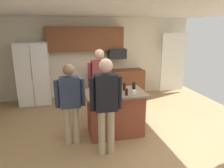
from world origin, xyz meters
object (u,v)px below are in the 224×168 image
person_elder_center (100,80)px  mug_ceramic_white (134,92)px  glass_stout_tall (134,87)px  glass_dark_ale (126,92)px  person_guest_left (70,100)px  person_guest_right (106,101)px  glass_short_whisky (97,89)px  glass_pilsner (134,85)px  kitchen_island (115,113)px  refrigerator (34,74)px  mug_blue_stoneware (104,94)px  tumbler_amber (124,87)px  serving_tray (111,91)px  microwave_over_range (117,54)px

person_elder_center → mug_ceramic_white: person_elder_center is taller
glass_stout_tall → glass_dark_ale: glass_stout_tall is taller
person_guest_left → mug_ceramic_white: person_guest_left is taller
person_elder_center → person_guest_right: bearing=-20.8°
glass_stout_tall → glass_short_whisky: (-0.80, 0.07, 0.00)m
glass_pilsner → glass_stout_tall: bearing=-108.5°
kitchen_island → refrigerator: bearing=128.8°
refrigerator → glass_dark_ale: 3.35m
mug_blue_stoneware → glass_stout_tall: bearing=16.7°
tumbler_amber → mug_blue_stoneware: bearing=-149.4°
refrigerator → serving_tray: (1.82, -2.34, 0.04)m
mug_blue_stoneware → serving_tray: bearing=52.1°
glass_pilsner → person_elder_center: bearing=138.7°
kitchen_island → glass_stout_tall: size_ratio=8.27×
glass_pilsner → mug_ceramic_white: bearing=-109.2°
person_elder_center → person_guest_right: person_elder_center is taller
microwave_over_range → glass_dark_ale: (-0.52, -2.74, -0.43)m
person_guest_right → tumbler_amber: person_guest_right is taller
kitchen_island → glass_stout_tall: 0.68m
person_elder_center → tumbler_amber: size_ratio=11.13×
refrigerator → mug_ceramic_white: refrigerator is taller
tumbler_amber → glass_dark_ale: tumbler_amber is taller
mug_blue_stoneware → person_guest_left: bearing=-179.3°
person_guest_left → glass_stout_tall: bearing=-4.3°
glass_stout_tall → serving_tray: bearing=175.0°
glass_stout_tall → person_elder_center: bearing=129.0°
microwave_over_range → person_elder_center: (-0.89, -1.75, -0.41)m
microwave_over_range → serving_tray: (-0.78, -2.46, -0.48)m
glass_dark_ale → glass_short_whisky: (-0.56, 0.32, 0.01)m
tumbler_amber → mug_blue_stoneware: (-0.51, -0.30, -0.03)m
glass_pilsner → serving_tray: (-0.56, -0.13, -0.05)m
mug_ceramic_white → mug_blue_stoneware: 0.61m
microwave_over_range → glass_short_whisky: (-1.08, -2.43, -0.42)m
person_guest_left → glass_dark_ale: person_guest_left is taller
refrigerator → mug_blue_stoneware: (1.63, -2.59, 0.07)m
person_elder_center → mug_ceramic_white: (0.52, -0.99, -0.04)m
person_elder_center → person_guest_left: 1.23m
glass_dark_ale → glass_pilsner: bearing=53.9°
mug_blue_stoneware → refrigerator: bearing=122.1°
glass_stout_tall → kitchen_island: bearing=178.8°
glass_stout_tall → glass_pilsner: glass_stout_tall is taller
glass_short_whisky → kitchen_island: bearing=-9.6°
microwave_over_range → glass_dark_ale: 2.83m
person_guest_right → serving_tray: 0.79m
serving_tray → person_guest_left: bearing=-163.2°
refrigerator → mug_blue_stoneware: refrigerator is taller
mug_blue_stoneware → serving_tray: (0.20, 0.25, -0.03)m
microwave_over_range → person_guest_right: bearing=-107.9°
tumbler_amber → glass_dark_ale: 0.34m
microwave_over_range → person_guest_right: (-1.04, -3.20, -0.41)m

